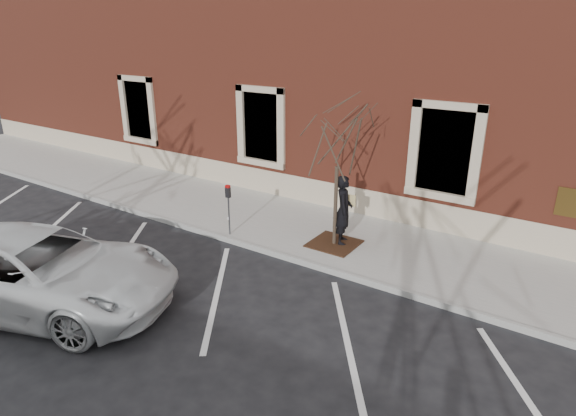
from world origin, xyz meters
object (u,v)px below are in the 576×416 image
Objects in this scene: man at (344,210)px; white_truck at (38,270)px; parking_meter at (228,201)px; sapling at (338,144)px.

man is 0.32× the size of white_truck.
sapling is at bearing 39.48° from parking_meter.
parking_meter is at bearing 89.40° from man.
parking_meter is 0.37× the size of sapling.
parking_meter is 3.33m from sapling.
white_truck is (-3.91, -5.93, -0.27)m from man.
sapling is at bearing 121.40° from man.
sapling reaches higher than white_truck.
sapling is (-0.13, -0.20, 1.75)m from man.
parking_meter is at bearing -159.02° from sapling.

